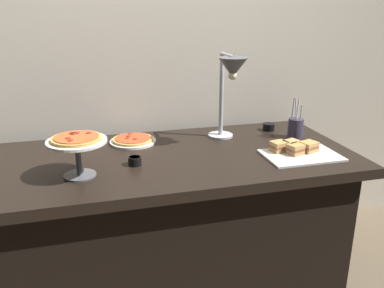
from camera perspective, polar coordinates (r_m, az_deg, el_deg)
The scene contains 10 objects.
ground_plane at distance 2.38m, azimuth -3.63°, elevation -19.09°, with size 8.00×8.00×0.00m, color brown.
back_wall at distance 2.38m, azimuth -6.72°, elevation 12.45°, with size 4.40×0.04×2.40m, color beige.
buffet_table at distance 2.16m, azimuth -3.85°, elevation -11.03°, with size 1.90×0.84×0.76m.
heat_lamp at distance 2.10m, azimuth 5.42°, elevation 9.44°, with size 0.15×0.31×0.47m.
pizza_plate_front at distance 2.21m, azimuth -8.30°, elevation 0.51°, with size 0.25×0.25×0.03m.
pizza_plate_center at distance 1.79m, azimuth -15.85°, elevation -0.03°, with size 0.25×0.25×0.18m.
sandwich_platter at distance 2.08m, azimuth 14.56°, elevation -0.93°, with size 0.37×0.24×0.06m.
sauce_cup_near at distance 2.45m, azimuth 10.73°, elevation 2.42°, with size 0.07×0.07×0.04m.
sauce_cup_far at distance 1.90m, azimuth -8.04°, elevation -2.32°, with size 0.06×0.06×0.04m.
utensil_holder at distance 2.33m, azimuth 14.34°, elevation 2.25°, with size 0.08×0.08×0.23m.
Camera 1 is at (-0.35, -1.84, 1.47)m, focal length 37.98 mm.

